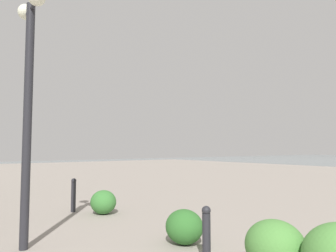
{
  "coord_description": "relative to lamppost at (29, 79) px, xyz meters",
  "views": [
    {
      "loc": [
        -0.36,
        2.26,
        1.63
      ],
      "look_at": [
        9.23,
        -4.96,
        2.47
      ],
      "focal_mm": 33.82,
      "sensor_mm": 36.0,
      "label": 1
    }
  ],
  "objects": [
    {
      "name": "shrub_wide",
      "position": [
        1.76,
        -2.23,
        -2.49
      ],
      "size": [
        0.69,
        0.62,
        0.59
      ],
      "color": "#387533",
      "rests_on": "ground"
    },
    {
      "name": "shrub_round",
      "position": [
        -1.33,
        -2.26,
        -2.49
      ],
      "size": [
        0.68,
        0.62,
        0.58
      ],
      "color": "#2D6628",
      "rests_on": "ground"
    },
    {
      "name": "bollard_mid",
      "position": [
        2.46,
        -1.73,
        -2.33
      ],
      "size": [
        0.13,
        0.13,
        0.85
      ],
      "color": "#232328",
      "rests_on": "ground"
    },
    {
      "name": "shrub_tall",
      "position": [
        -3.01,
        -2.41,
        -2.43
      ],
      "size": [
        0.81,
        0.73,
        0.69
      ],
      "color": "#477F38",
      "rests_on": "ground"
    },
    {
      "name": "bollard_near",
      "position": [
        -2.2,
        -1.94,
        -2.36
      ],
      "size": [
        0.13,
        0.13,
        0.8
      ],
      "color": "#232328",
      "rests_on": "ground"
    },
    {
      "name": "lamppost",
      "position": [
        0.0,
        0.0,
        0.0
      ],
      "size": [
        0.98,
        0.28,
        4.2
      ],
      "color": "#232328",
      "rests_on": "ground"
    }
  ]
}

